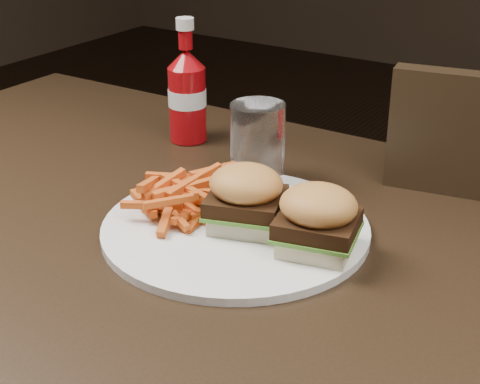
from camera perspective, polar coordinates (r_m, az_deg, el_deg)
The scene contains 7 objects.
dining_table at distance 0.95m, azimuth -5.98°, elevation -3.04°, with size 1.20×0.80×0.04m, color black.
plate at distance 0.90m, azimuth -0.35°, elevation -2.83°, with size 0.33×0.33×0.01m, color white.
sandwich_half_a at distance 0.88m, azimuth 0.46°, elevation -2.09°, with size 0.08×0.07×0.02m, color beige.
sandwich_half_b at distance 0.84m, azimuth 5.97°, elevation -3.86°, with size 0.08×0.07×0.02m, color beige.
fries_pile at distance 0.92m, azimuth -4.08°, elevation -0.16°, with size 0.12×0.12×0.05m, color #C25121, non-canonical shape.
ketchup_bottle at distance 1.17m, azimuth -4.10°, elevation 6.81°, with size 0.06×0.06×0.12m, color #98080D.
tumbler at distance 1.01m, azimuth 1.37°, elevation 3.65°, with size 0.08×0.08×0.12m, color white.
Camera 1 is at (0.53, -0.64, 1.17)m, focal length 55.00 mm.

